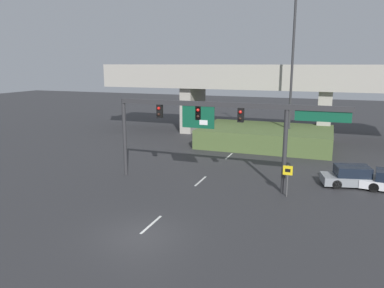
{
  "coord_description": "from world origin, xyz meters",
  "views": [
    {
      "loc": [
        8.44,
        -15.25,
        8.32
      ],
      "look_at": [
        0.0,
        7.42,
        3.11
      ],
      "focal_mm": 35.0,
      "sensor_mm": 36.0,
      "label": 1
    }
  ],
  "objects_px": {
    "signal_gantry": "(217,118)",
    "parked_sedan_near_right": "(354,177)",
    "speed_limit_sign": "(288,176)",
    "highway_light_pole_near": "(293,54)"
  },
  "relations": [
    {
      "from": "speed_limit_sign",
      "to": "parked_sedan_near_right",
      "type": "distance_m",
      "value": 5.61
    },
    {
      "from": "speed_limit_sign",
      "to": "highway_light_pole_near",
      "type": "bearing_deg",
      "value": 96.03
    },
    {
      "from": "signal_gantry",
      "to": "speed_limit_sign",
      "type": "relative_size",
      "value": 7.52
    },
    {
      "from": "highway_light_pole_near",
      "to": "speed_limit_sign",
      "type": "bearing_deg",
      "value": -83.97
    },
    {
      "from": "signal_gantry",
      "to": "speed_limit_sign",
      "type": "xyz_separation_m",
      "value": [
        4.9,
        -0.66,
        -3.35
      ]
    },
    {
      "from": "signal_gantry",
      "to": "parked_sedan_near_right",
      "type": "distance_m",
      "value": 10.34
    },
    {
      "from": "parked_sedan_near_right",
      "to": "highway_light_pole_near",
      "type": "bearing_deg",
      "value": 103.74
    },
    {
      "from": "highway_light_pole_near",
      "to": "parked_sedan_near_right",
      "type": "height_order",
      "value": "highway_light_pole_near"
    },
    {
      "from": "speed_limit_sign",
      "to": "parked_sedan_near_right",
      "type": "height_order",
      "value": "speed_limit_sign"
    },
    {
      "from": "speed_limit_sign",
      "to": "highway_light_pole_near",
      "type": "relative_size",
      "value": 0.12
    }
  ]
}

